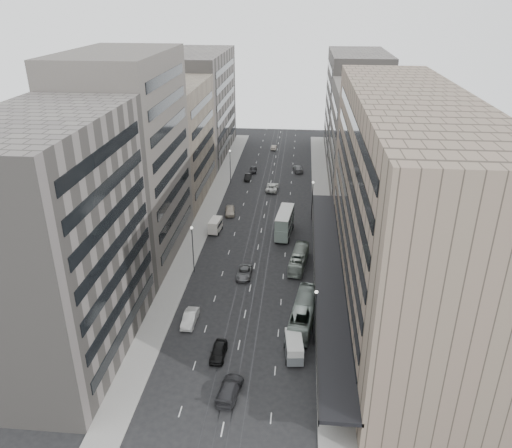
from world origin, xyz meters
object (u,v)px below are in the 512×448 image
(bus_near, at_px, (304,313))
(double_decker, at_px, (285,223))
(panel_van, at_px, (215,225))
(sedan_0, at_px, (218,351))
(bus_far, at_px, (299,259))
(sedan_1, at_px, (190,318))
(sedan_2, at_px, (244,273))
(vw_microbus, at_px, (294,347))
(pedestrian, at_px, (333,346))

(bus_near, bearing_deg, double_decker, -74.18)
(panel_van, height_order, sedan_0, panel_van)
(bus_far, height_order, panel_van, bus_far)
(sedan_0, distance_m, sedan_1, 8.35)
(sedan_2, bearing_deg, vw_microbus, -65.62)
(bus_far, xyz_separation_m, pedestrian, (4.70, -22.13, -0.28))
(bus_near, height_order, sedan_1, bus_near)
(vw_microbus, relative_size, sedan_1, 1.06)
(vw_microbus, relative_size, pedestrian, 2.77)
(sedan_0, xyz_separation_m, sedan_1, (-5.09, 6.62, 0.03))
(panel_van, bearing_deg, sedan_1, -81.36)
(double_decker, bearing_deg, pedestrian, -71.53)
(bus_near, relative_size, sedan_2, 2.41)
(sedan_0, relative_size, sedan_1, 0.93)
(bus_far, relative_size, sedan_0, 2.15)
(double_decker, bearing_deg, sedan_1, -106.34)
(vw_microbus, relative_size, panel_van, 1.18)
(vw_microbus, height_order, sedan_0, vw_microbus)
(vw_microbus, height_order, sedan_1, vw_microbus)
(sedan_2, bearing_deg, bus_near, -50.22)
(double_decker, distance_m, vw_microbus, 35.07)
(pedestrian, bearing_deg, sedan_1, -14.46)
(vw_microbus, xyz_separation_m, sedan_2, (-8.51, 18.96, -0.79))
(sedan_0, bearing_deg, double_decker, 80.77)
(panel_van, height_order, sedan_2, panel_van)
(double_decker, distance_m, sedan_0, 36.57)
(bus_far, distance_m, sedan_2, 9.78)
(sedan_1, bearing_deg, sedan_2, 67.14)
(sedan_1, relative_size, sedan_2, 0.98)
(bus_near, bearing_deg, panel_van, -50.42)
(panel_van, bearing_deg, sedan_2, -59.23)
(bus_far, relative_size, sedan_2, 1.96)
(double_decker, distance_m, pedestrian, 34.70)
(vw_microbus, bearing_deg, panel_van, 108.39)
(bus_far, xyz_separation_m, sedan_0, (-9.72, -24.20, -0.58))
(vw_microbus, bearing_deg, double_decker, 88.28)
(sedan_0, bearing_deg, bus_near, 39.15)
(double_decker, xyz_separation_m, vw_microbus, (2.66, -34.95, -1.14))
(vw_microbus, xyz_separation_m, panel_van, (-15.94, 35.02, -0.03))
(sedan_2, bearing_deg, panel_van, 115.05)
(vw_microbus, bearing_deg, sedan_1, 152.61)
(pedestrian, bearing_deg, bus_far, -79.34)
(bus_near, height_order, bus_far, bus_near)
(bus_near, xyz_separation_m, sedan_1, (-15.72, -1.58, -0.86))
(bus_far, height_order, vw_microbus, bus_far)
(bus_near, xyz_separation_m, vw_microbus, (-1.16, -7.26, -0.18))
(sedan_2, bearing_deg, sedan_0, -92.55)
(bus_far, distance_m, pedestrian, 22.63)
(sedan_0, relative_size, pedestrian, 2.44)
(double_decker, distance_m, panel_van, 13.33)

